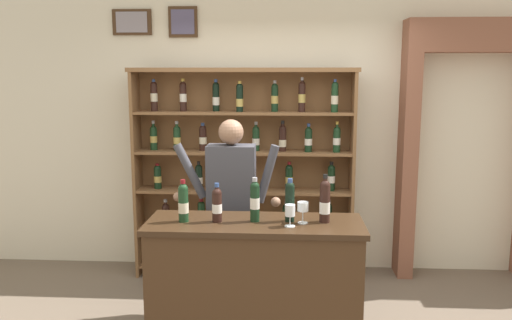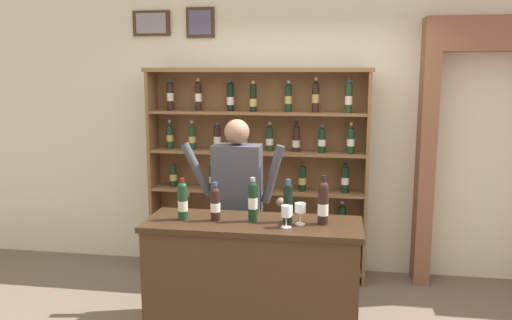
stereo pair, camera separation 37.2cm
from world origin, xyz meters
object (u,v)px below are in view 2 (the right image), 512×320
Objects in this scene: tasting_counter at (253,287)px; wine_glass_center at (300,209)px; wine_glass_left at (286,213)px; shopkeeper at (237,196)px; tasting_bottle_vin_santo at (183,200)px; tasting_bottle_chianti at (288,202)px; tasting_bottle_bianco at (253,200)px; tasting_bottle_grappa at (323,203)px; tasting_bottle_brunello at (215,203)px; wine_shelf at (257,167)px.

tasting_counter is 0.69m from wine_glass_center.
tasting_counter is 0.65m from wine_glass_left.
wine_glass_left is at bearing -55.23° from shopkeeper.
shopkeeper is 10.80× the size of wine_glass_center.
tasting_bottle_vin_santo is 0.98× the size of tasting_bottle_chianti.
tasting_bottle_bianco is at bearing 4.01° from tasting_bottle_vin_santo.
tasting_bottle_bianco is 1.03× the size of tasting_bottle_chianti.
tasting_bottle_bianco is 2.08× the size of wine_glass_center.
tasting_bottle_grappa is (0.24, -0.01, 0.01)m from tasting_bottle_chianti.
tasting_counter is 0.67m from tasting_bottle_brunello.
tasting_bottle_vin_santo is at bearing -177.32° from tasting_bottle_grappa.
tasting_bottle_brunello is 0.51m from tasting_bottle_chianti.
shopkeeper is 10.70× the size of wine_glass_left.
wine_glass_left is 0.12m from wine_glass_center.
wine_shelf is 7.78× the size of tasting_bottle_brunello.
wine_glass_left is at bearing -21.72° from tasting_counter.
tasting_bottle_chianti reaches higher than tasting_counter.
tasting_bottle_chianti is at bearing -72.64° from wine_shelf.
tasting_bottle_chianti is (0.24, 0.03, 0.63)m from tasting_counter.
wine_glass_left is (0.51, -0.08, -0.02)m from tasting_bottle_brunello.
tasting_bottle_grappa reaches higher than tasting_counter.
tasting_bottle_chianti is 0.13m from wine_glass_left.
tasting_bottle_grappa is (0.49, 0.01, -0.00)m from tasting_bottle_bianco.
tasting_counter is 4.99× the size of tasting_bottle_chianti.
tasting_bottle_chianti is at bearing 4.73° from tasting_bottle_bianco.
tasting_bottle_bianco is 2.06× the size of wine_glass_left.
tasting_bottle_brunello is at bearing -174.93° from tasting_bottle_chianti.
tasting_bottle_vin_santo is (-0.27, -0.61, 0.10)m from shopkeeper.
tasting_bottle_vin_santo is (-0.30, -1.47, 0.02)m from wine_shelf.
tasting_bottle_grappa is 2.23× the size of wine_glass_left.
tasting_counter is at bearing -177.54° from tasting_bottle_grappa.
tasting_counter is at bearing -173.04° from tasting_bottle_chianti.
tasting_bottle_bianco is at bearing 89.14° from tasting_counter.
tasting_bottle_grappa is (0.69, -1.43, 0.03)m from wine_shelf.
tasting_counter is 0.93× the size of shopkeeper.
tasting_counter is at bearing -90.86° from tasting_bottle_bianco.
tasting_counter is 0.82m from shopkeeper.
tasting_bottle_brunello is (0.24, 0.01, -0.01)m from tasting_bottle_vin_santo.
shopkeeper is at bearing 111.64° from tasting_bottle_bianco.
shopkeeper is 4.79× the size of tasting_bottle_grappa.
shopkeeper reaches higher than wine_glass_left.
tasting_counter is at bearing -82.19° from wine_shelf.
wine_glass_left is (0.00, -0.13, -0.04)m from tasting_bottle_chianti.
shopkeeper is at bearing 130.41° from tasting_bottle_chianti.
tasting_bottle_grappa is at bearing -38.25° from shopkeeper.
tasting_bottle_grappa reaches higher than tasting_bottle_chianti.
wine_shelf is at bearing 97.86° from tasting_bottle_bianco.
wine_glass_center is (0.09, -0.05, -0.03)m from tasting_bottle_chianti.
tasting_bottle_bianco is 0.49m from tasting_bottle_grappa.
tasting_bottle_chianti reaches higher than tasting_bottle_vin_santo.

